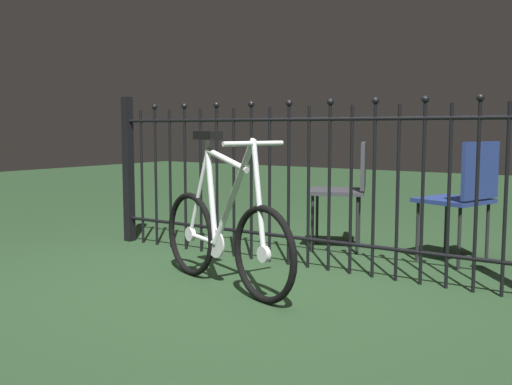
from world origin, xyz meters
name	(u,v)px	position (x,y,z in m)	size (l,w,h in m)	color
ground_plane	(241,284)	(0.00, 0.00, 0.00)	(20.00, 20.00, 0.00)	#213A20
iron_fence	(288,179)	(-0.05, 0.62, 0.61)	(3.32, 0.07, 1.21)	black
bicycle	(224,233)	(-0.04, -0.12, 0.33)	(1.27, 0.52, 0.94)	black
chair_charcoal	(347,184)	(0.05, 1.35, 0.52)	(0.56, 0.56, 0.85)	black
chair_navy	(464,191)	(0.96, 1.34, 0.52)	(0.54, 0.54, 0.86)	black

